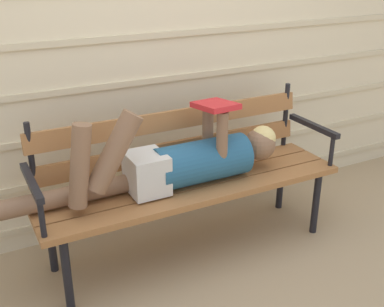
% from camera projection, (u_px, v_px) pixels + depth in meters
% --- Properties ---
extents(ground_plane, '(12.00, 12.00, 0.00)m').
position_uv_depth(ground_plane, '(201.00, 259.00, 2.81)').
color(ground_plane, tan).
extents(house_siding, '(5.23, 0.08, 2.42)m').
position_uv_depth(house_siding, '(152.00, 35.00, 2.85)').
color(house_siding, beige).
rests_on(house_siding, ground).
extents(park_bench, '(1.78, 0.48, 0.88)m').
position_uv_depth(park_bench, '(186.00, 171.00, 2.77)').
color(park_bench, '#9E6638').
rests_on(park_bench, ground).
extents(reclining_person, '(1.71, 0.26, 0.51)m').
position_uv_depth(reclining_person, '(179.00, 161.00, 2.63)').
color(reclining_person, '#23567A').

